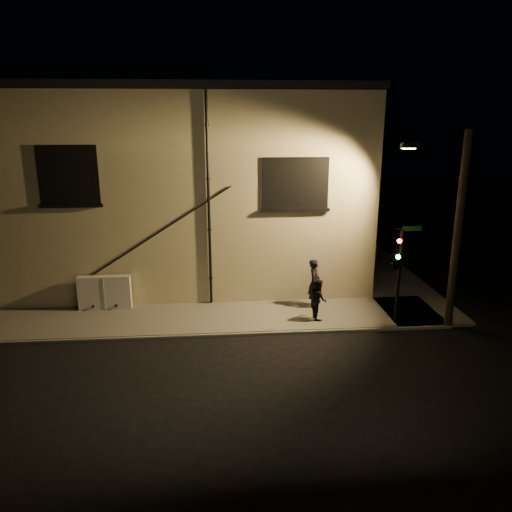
{
  "coord_description": "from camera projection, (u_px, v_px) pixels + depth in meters",
  "views": [
    {
      "loc": [
        -1.61,
        -16.32,
        7.61
      ],
      "look_at": [
        -0.06,
        1.8,
        2.41
      ],
      "focal_mm": 35.0,
      "sensor_mm": 36.0,
      "label": 1
    }
  ],
  "objects": [
    {
      "name": "utility_cabinet",
      "position": [
        105.0,
        292.0,
        19.73
      ],
      "size": [
        2.05,
        0.35,
        1.35
      ],
      "primitive_type": "cube",
      "color": "beige",
      "rests_on": "sidewalk"
    },
    {
      "name": "pedestrian_b",
      "position": [
        318.0,
        299.0,
        18.76
      ],
      "size": [
        0.62,
        0.78,
        1.55
      ],
      "primitive_type": "imported",
      "rotation": [
        0.0,
        0.0,
        1.61
      ],
      "color": "black",
      "rests_on": "sidewalk"
    },
    {
      "name": "sidewalk",
      "position": [
        280.0,
        290.0,
        22.14
      ],
      "size": [
        21.0,
        16.0,
        0.12
      ],
      "color": "#5C5B53",
      "rests_on": "ground"
    },
    {
      "name": "pedestrian_a",
      "position": [
        314.0,
        283.0,
        19.91
      ],
      "size": [
        0.68,
        0.83,
        1.95
      ],
      "primitive_type": "imported",
      "rotation": [
        0.0,
        0.0,
        1.22
      ],
      "color": "black",
      "rests_on": "sidewalk"
    },
    {
      "name": "building",
      "position": [
        185.0,
        180.0,
        25.01
      ],
      "size": [
        16.2,
        12.23,
        8.8
      ],
      "color": "tan",
      "rests_on": "ground"
    },
    {
      "name": "streetlamp_pole",
      "position": [
        455.0,
        227.0,
        17.51
      ],
      "size": [
        2.02,
        1.39,
        7.12
      ],
      "color": "black",
      "rests_on": "ground"
    },
    {
      "name": "traffic_signal",
      "position": [
        396.0,
        259.0,
        17.91
      ],
      "size": [
        1.39,
        2.15,
        3.64
      ],
      "color": "black",
      "rests_on": "sidewalk"
    },
    {
      "name": "ground",
      "position": [
        262.0,
        334.0,
        17.85
      ],
      "size": [
        90.0,
        90.0,
        0.0
      ],
      "primitive_type": "plane",
      "color": "black"
    }
  ]
}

